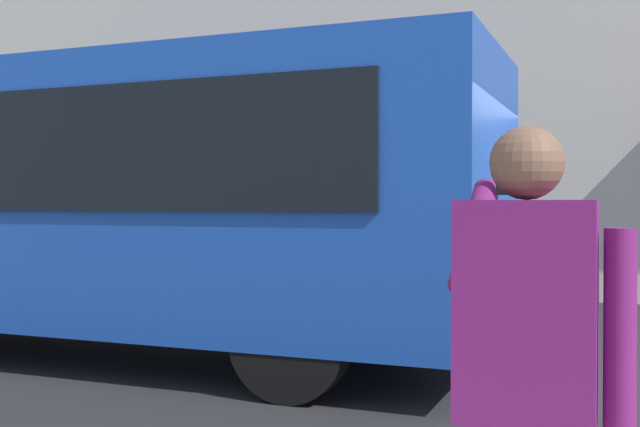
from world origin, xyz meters
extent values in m
plane|color=#232326|center=(0.00, 0.00, 0.00)|extent=(60.00, 60.00, 0.00)
cube|color=#1947AD|center=(4.90, 0.07, 1.70)|extent=(9.00, 2.50, 2.60)
cylinder|color=black|center=(1.90, -1.03, 0.50)|extent=(1.00, 0.28, 1.00)
cylinder|color=black|center=(1.90, 1.17, 0.50)|extent=(1.00, 0.28, 1.00)
cube|color=#6B1960|center=(-0.36, 4.53, 1.30)|extent=(0.40, 0.24, 0.66)
sphere|color=brown|center=(-0.36, 4.53, 1.74)|extent=(0.22, 0.22, 0.22)
cylinder|color=#6B1960|center=(-0.62, 4.53, 1.26)|extent=(0.09, 0.09, 0.58)
cylinder|color=#6B1960|center=(-0.18, 4.37, 1.52)|extent=(0.09, 0.48, 0.37)
cube|color=black|center=(-0.26, 4.23, 1.72)|extent=(0.07, 0.01, 0.14)
camera|label=1|loc=(-0.64, 6.88, 1.62)|focal=43.30mm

